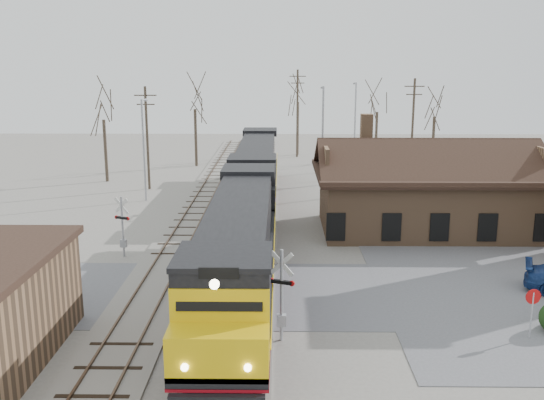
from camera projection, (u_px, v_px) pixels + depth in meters
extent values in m
plane|color=gray|center=(241.00, 293.00, 30.62)|extent=(140.00, 140.00, 0.00)
cube|color=#5B5B60|center=(241.00, 293.00, 30.62)|extent=(60.00, 9.00, 0.03)
cube|color=gray|center=(253.00, 218.00, 45.23)|extent=(3.40, 90.00, 0.12)
cube|color=#473323|center=(244.00, 216.00, 45.22)|extent=(0.08, 90.00, 0.14)
cube|color=#473323|center=(263.00, 216.00, 45.20)|extent=(0.08, 90.00, 0.14)
cube|color=gray|center=(193.00, 217.00, 45.29)|extent=(3.40, 90.00, 0.12)
cube|color=#473323|center=(184.00, 216.00, 45.27)|extent=(0.08, 90.00, 0.14)
cube|color=#473323|center=(203.00, 216.00, 45.25)|extent=(0.08, 90.00, 0.14)
cube|color=#866245|center=(425.00, 202.00, 41.72)|extent=(14.00, 8.00, 4.00)
cube|color=black|center=(427.00, 172.00, 41.25)|extent=(15.20, 9.20, 0.30)
cube|color=black|center=(436.00, 163.00, 38.79)|extent=(15.00, 4.71, 2.66)
cube|color=black|center=(420.00, 152.00, 43.28)|extent=(15.00, 4.71, 2.66)
cube|color=#866245|center=(366.00, 130.00, 42.17)|extent=(0.80, 0.80, 2.20)
cube|color=black|center=(227.00, 353.00, 23.01)|extent=(2.74, 4.39, 1.10)
cube|color=black|center=(247.00, 243.00, 36.92)|extent=(2.74, 4.39, 1.10)
cube|color=black|center=(240.00, 269.00, 29.77)|extent=(3.29, 21.95, 0.38)
cube|color=maroon|center=(240.00, 273.00, 29.82)|extent=(3.31, 21.95, 0.13)
cube|color=black|center=(241.00, 228.00, 30.73)|extent=(2.85, 15.91, 3.07)
cube|color=black|center=(224.00, 299.00, 21.47)|extent=(3.29, 3.07, 3.07)
cube|color=#E2B60B|center=(219.00, 348.00, 19.86)|extent=(3.29, 1.98, 1.54)
cylinder|color=#FFF2CC|center=(214.00, 284.00, 18.31)|extent=(0.31, 0.10, 0.31)
cube|color=black|center=(253.00, 211.00, 44.90)|extent=(2.74, 4.39, 1.10)
cube|color=black|center=(260.00, 176.00, 58.81)|extent=(2.74, 4.39, 1.10)
cube|color=black|center=(257.00, 181.00, 51.66)|extent=(3.29, 21.95, 0.38)
cube|color=maroon|center=(257.00, 184.00, 51.71)|extent=(3.31, 21.95, 0.13)
cube|color=black|center=(257.00, 159.00, 52.62)|extent=(2.85, 15.91, 3.07)
cube|color=black|center=(252.00, 180.00, 43.36)|extent=(3.29, 3.07, 3.07)
cube|color=black|center=(251.00, 198.00, 41.75)|extent=(3.29, 1.98, 1.54)
cube|color=black|center=(251.00, 225.00, 41.06)|extent=(3.07, 0.25, 1.10)
cylinder|color=#A5A8AD|center=(282.00, 296.00, 24.98)|extent=(0.14, 0.14, 3.97)
cube|color=silver|center=(282.00, 264.00, 24.67)|extent=(0.99, 0.40, 1.04)
cube|color=silver|center=(282.00, 264.00, 24.67)|extent=(0.99, 0.40, 1.04)
cube|color=black|center=(282.00, 282.00, 24.85)|extent=(0.89, 0.45, 0.15)
cylinder|color=#B20C0C|center=(271.00, 281.00, 25.01)|extent=(0.25, 0.16, 0.24)
cylinder|color=#B20C0C|center=(292.00, 283.00, 24.69)|extent=(0.25, 0.16, 0.24)
cube|color=#A5A8AD|center=(281.00, 320.00, 25.23)|extent=(0.40, 0.30, 0.50)
cylinder|color=#A5A8AD|center=(123.00, 227.00, 35.96)|extent=(0.13, 0.13, 3.70)
cube|color=silver|center=(121.00, 206.00, 35.67)|extent=(0.90, 0.42, 0.97)
cube|color=silver|center=(121.00, 206.00, 35.67)|extent=(0.90, 0.42, 0.97)
cube|color=black|center=(122.00, 218.00, 35.83)|extent=(0.82, 0.47, 0.14)
cylinder|color=#B20C0C|center=(128.00, 219.00, 35.67)|extent=(0.24, 0.16, 0.22)
cylinder|color=#B20C0C|center=(116.00, 217.00, 36.00)|extent=(0.24, 0.16, 0.22)
cube|color=#A5A8AD|center=(124.00, 243.00, 36.18)|extent=(0.37, 0.28, 0.46)
cylinder|color=#A5A8AD|center=(531.00, 316.00, 25.30)|extent=(0.08, 0.08, 2.08)
cylinder|color=#B20C0C|center=(533.00, 297.00, 25.12)|extent=(0.66, 0.10, 0.66)
cylinder|color=#A5A8AD|center=(144.00, 151.00, 50.12)|extent=(0.18, 0.18, 8.47)
cylinder|color=#A5A8AD|center=(144.00, 100.00, 50.08)|extent=(0.12, 1.80, 0.12)
cube|color=#A5A8AD|center=(146.00, 100.00, 50.88)|extent=(0.25, 0.50, 0.12)
cylinder|color=#A5A8AD|center=(322.00, 144.00, 50.54)|extent=(0.18, 0.18, 9.49)
cylinder|color=#A5A8AD|center=(323.00, 87.00, 50.39)|extent=(0.12, 1.80, 0.12)
cube|color=#A5A8AD|center=(322.00, 88.00, 51.19)|extent=(0.25, 0.50, 0.12)
cylinder|color=#A5A8AD|center=(355.00, 127.00, 64.86)|extent=(0.18, 0.18, 9.34)
cylinder|color=#A5A8AD|center=(355.00, 83.00, 64.72)|extent=(0.12, 1.80, 0.12)
cube|color=#A5A8AD|center=(354.00, 84.00, 65.53)|extent=(0.25, 0.50, 0.12)
cylinder|color=#382D23|center=(147.00, 139.00, 54.73)|extent=(0.24, 0.24, 9.33)
cube|color=#382D23|center=(145.00, 95.00, 53.87)|extent=(2.00, 0.10, 0.10)
cube|color=#382D23|center=(146.00, 104.00, 54.05)|extent=(1.60, 0.10, 0.10)
cylinder|color=#382D23|center=(297.00, 114.00, 73.63)|extent=(0.24, 0.24, 10.57)
cube|color=#382D23|center=(298.00, 76.00, 72.64)|extent=(2.00, 0.10, 0.10)
cube|color=#382D23|center=(298.00, 83.00, 72.82)|extent=(1.60, 0.10, 0.10)
cylinder|color=#382D23|center=(412.00, 128.00, 61.18)|extent=(0.24, 0.24, 9.87)
cube|color=#382D23|center=(415.00, 86.00, 60.26)|extent=(2.00, 0.10, 0.10)
cube|color=#382D23|center=(414.00, 94.00, 60.44)|extent=(1.60, 0.10, 0.10)
cylinder|color=#382D23|center=(106.00, 151.00, 58.74)|extent=(0.32, 0.32, 6.03)
cylinder|color=#382D23|center=(196.00, 138.00, 67.54)|extent=(0.32, 0.32, 6.36)
cylinder|color=#382D23|center=(298.00, 129.00, 75.88)|extent=(0.32, 0.32, 6.59)
cylinder|color=#382D23|center=(376.00, 136.00, 72.35)|extent=(0.32, 0.32, 5.66)
cylinder|color=#382D23|center=(433.00, 143.00, 65.42)|extent=(0.32, 0.32, 5.73)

